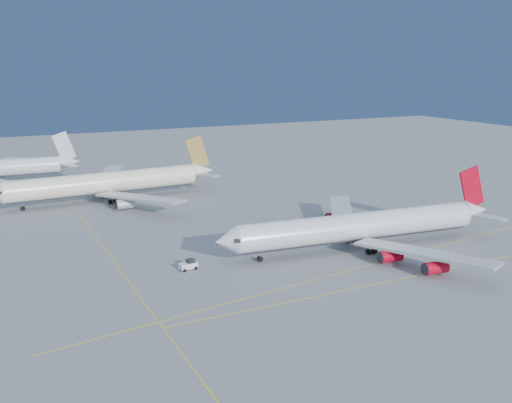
% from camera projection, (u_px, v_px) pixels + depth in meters
% --- Properties ---
extents(ground, '(500.00, 500.00, 0.00)m').
position_uv_depth(ground, '(329.00, 262.00, 118.41)').
color(ground, slate).
rests_on(ground, ground).
extents(taxiway_lines, '(118.86, 140.00, 0.02)m').
position_uv_depth(taxiway_lines, '(252.00, 263.00, 117.62)').
color(taxiway_lines, yellow).
rests_on(taxiway_lines, ground).
extents(airliner_virgin, '(68.74, 61.47, 16.95)m').
position_uv_depth(airliner_virgin, '(364.00, 226.00, 126.20)').
color(airliner_virgin, white).
rests_on(airliner_virgin, ground).
extents(airliner_etihad, '(68.87, 63.57, 17.97)m').
position_uv_depth(airliner_etihad, '(109.00, 183.00, 170.17)').
color(airliner_etihad, white).
rests_on(airliner_etihad, ground).
extents(pushback_tug, '(3.82, 2.59, 2.04)m').
position_uv_depth(pushback_tug, '(189.00, 265.00, 114.16)').
color(pushback_tug, white).
rests_on(pushback_tug, ground).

